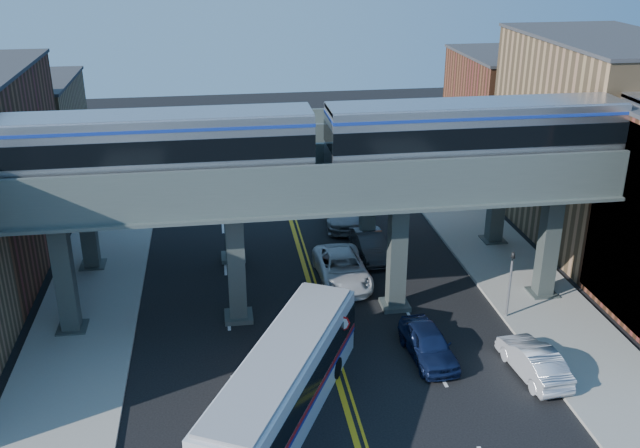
# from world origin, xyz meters

# --- Properties ---
(ground) EXTENTS (120.00, 120.00, 0.00)m
(ground) POSITION_xyz_m (0.00, 0.00, 0.00)
(ground) COLOR black
(ground) RESTS_ON ground
(sidewalk_west) EXTENTS (5.00, 70.00, 0.16)m
(sidewalk_west) POSITION_xyz_m (-11.50, 10.00, 0.08)
(sidewalk_west) COLOR gray
(sidewalk_west) RESTS_ON ground
(sidewalk_east) EXTENTS (5.00, 70.00, 0.16)m
(sidewalk_east) POSITION_xyz_m (11.50, 10.00, 0.08)
(sidewalk_east) COLOR gray
(sidewalk_east) RESTS_ON ground
(building_west_c) EXTENTS (8.00, 10.00, 8.00)m
(building_west_c) POSITION_xyz_m (-18.50, 29.00, 4.00)
(building_west_c) COLOR olive
(building_west_c) RESTS_ON ground
(building_east_b) EXTENTS (8.00, 14.00, 12.00)m
(building_east_b) POSITION_xyz_m (18.50, 16.00, 6.00)
(building_east_b) COLOR olive
(building_east_b) RESTS_ON ground
(building_east_c) EXTENTS (8.00, 10.00, 9.00)m
(building_east_c) POSITION_xyz_m (18.50, 29.00, 4.50)
(building_east_c) COLOR brown
(building_east_c) RESTS_ON ground
(elevated_viaduct_near) EXTENTS (52.00, 3.60, 7.40)m
(elevated_viaduct_near) POSITION_xyz_m (0.00, 8.00, 6.47)
(elevated_viaduct_near) COLOR #39423F
(elevated_viaduct_near) RESTS_ON ground
(elevated_viaduct_far) EXTENTS (52.00, 3.60, 7.40)m
(elevated_viaduct_far) POSITION_xyz_m (0.00, 15.00, 6.47)
(elevated_viaduct_far) COLOR #39423F
(elevated_viaduct_far) RESTS_ON ground
(transit_train) EXTENTS (43.63, 2.73, 3.18)m
(transit_train) POSITION_xyz_m (7.50, 8.00, 9.12)
(transit_train) COLOR black
(transit_train) RESTS_ON elevated_viaduct_near
(stop_sign) EXTENTS (0.76, 0.09, 2.63)m
(stop_sign) POSITION_xyz_m (0.30, 3.00, 1.76)
(stop_sign) COLOR slate
(stop_sign) RESTS_ON ground
(traffic_signal) EXTENTS (0.15, 0.18, 4.10)m
(traffic_signal) POSITION_xyz_m (9.20, 6.00, 2.30)
(traffic_signal) COLOR slate
(traffic_signal) RESTS_ON ground
(transit_bus) EXTENTS (7.46, 11.43, 2.96)m
(transit_bus) POSITION_xyz_m (-2.54, -0.02, 1.52)
(transit_bus) COLOR silver
(transit_bus) RESTS_ON ground
(car_lane_a) EXTENTS (2.05, 4.46, 1.48)m
(car_lane_a) POSITION_xyz_m (4.32, 3.21, 0.74)
(car_lane_a) COLOR #101B3C
(car_lane_a) RESTS_ON ground
(car_lane_b) EXTENTS (1.77, 4.57, 1.48)m
(car_lane_b) POSITION_xyz_m (4.01, 14.11, 0.74)
(car_lane_b) COLOR #2C2D2F
(car_lane_b) RESTS_ON ground
(car_lane_c) EXTENTS (2.69, 5.68, 1.57)m
(car_lane_c) POSITION_xyz_m (1.83, 11.22, 0.78)
(car_lane_c) COLOR silver
(car_lane_c) RESTS_ON ground
(car_lane_d) EXTENTS (3.04, 6.17, 1.72)m
(car_lane_d) POSITION_xyz_m (3.44, 19.69, 0.86)
(car_lane_d) COLOR #99989D
(car_lane_d) RESTS_ON ground
(car_parked_curb) EXTENTS (1.88, 4.45, 1.43)m
(car_parked_curb) POSITION_xyz_m (8.46, 1.25, 0.71)
(car_parked_curb) COLOR #BABABF
(car_parked_curb) RESTS_ON ground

